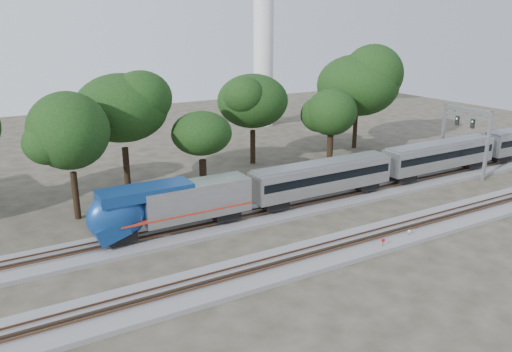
{
  "coord_description": "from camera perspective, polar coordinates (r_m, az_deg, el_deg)",
  "views": [
    {
      "loc": [
        -23.59,
        -33.94,
        18.64
      ],
      "look_at": [
        -0.99,
        5.0,
        4.73
      ],
      "focal_mm": 35.0,
      "sensor_mm": 36.0,
      "label": 1
    }
  ],
  "objects": [
    {
      "name": "tree_4",
      "position": [
        56.53,
        -6.22,
        4.85
      ],
      "size": [
        6.82,
        6.82,
        9.61
      ],
      "color": "black",
      "rests_on": "ground"
    },
    {
      "name": "tree_7",
      "position": [
        77.37,
        11.54,
        10.12
      ],
      "size": [
        9.78,
        9.78,
        13.78
      ],
      "color": "black",
      "rests_on": "ground"
    },
    {
      "name": "track_far",
      "position": [
        49.91,
        0.4,
        -4.51
      ],
      "size": [
        160.0,
        5.0,
        0.73
      ],
      "color": "slate",
      "rests_on": "ground"
    },
    {
      "name": "train",
      "position": [
        65.41,
        20.32,
        2.34
      ],
      "size": [
        86.64,
        2.98,
        4.4
      ],
      "color": "silver",
      "rests_on": "ground"
    },
    {
      "name": "tree_3",
      "position": [
        56.93,
        -15.09,
        7.51
      ],
      "size": [
        9.83,
        9.83,
        13.86
      ],
      "color": "black",
      "rests_on": "ground"
    },
    {
      "name": "track_near",
      "position": [
        42.33,
        7.38,
        -8.8
      ],
      "size": [
        160.0,
        5.0,
        0.73
      ],
      "color": "slate",
      "rests_on": "ground"
    },
    {
      "name": "tree_2",
      "position": [
        50.34,
        -20.65,
        4.86
      ],
      "size": [
        9.02,
        9.02,
        12.72
      ],
      "color": "black",
      "rests_on": "ground"
    },
    {
      "name": "ground",
      "position": [
        45.33,
        4.29,
        -7.16
      ],
      "size": [
        160.0,
        160.0,
        0.0
      ],
      "primitive_type": "plane",
      "color": "#383328",
      "rests_on": "ground"
    },
    {
      "name": "switch_stand_white",
      "position": [
        47.0,
        17.08,
        -6.26
      ],
      "size": [
        0.27,
        0.12,
        0.88
      ],
      "rotation": [
        0.0,
        0.0,
        -0.34
      ],
      "color": "#512D19",
      "rests_on": "ground"
    },
    {
      "name": "tree_6",
      "position": [
        69.09,
        8.63,
        7.21
      ],
      "size": [
        7.07,
        7.07,
        9.96
      ],
      "color": "black",
      "rests_on": "ground"
    },
    {
      "name": "switch_stand_red",
      "position": [
        44.07,
        14.31,
        -7.41
      ],
      "size": [
        0.35,
        0.13,
        1.11
      ],
      "rotation": [
        0.0,
        0.0,
        -0.3
      ],
      "color": "#512D19",
      "rests_on": "ground"
    },
    {
      "name": "signal_gantry",
      "position": [
        67.95,
        22.85,
        5.28
      ],
      "size": [
        0.59,
        7.01,
        8.53
      ],
      "color": "gray",
      "rests_on": "ground"
    },
    {
      "name": "tree_5",
      "position": [
        67.16,
        -0.38,
        8.55
      ],
      "size": [
        8.75,
        8.75,
        12.33
      ],
      "color": "black",
      "rests_on": "ground"
    },
    {
      "name": "switch_lever",
      "position": [
        44.8,
        14.07,
        -7.76
      ],
      "size": [
        0.57,
        0.46,
        0.3
      ],
      "primitive_type": "cube",
      "rotation": [
        0.0,
        0.0,
        0.37
      ],
      "color": "#512D19",
      "rests_on": "ground"
    }
  ]
}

